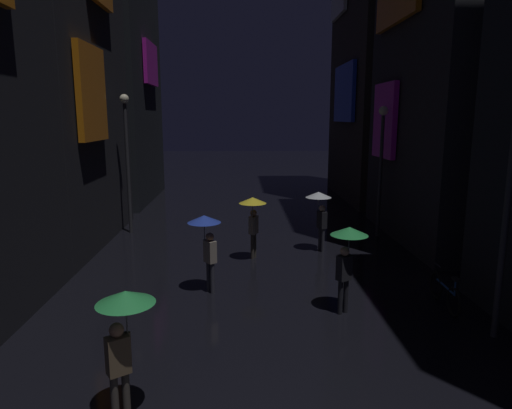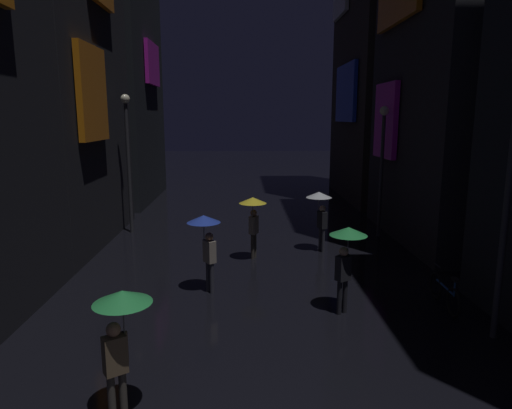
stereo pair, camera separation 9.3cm
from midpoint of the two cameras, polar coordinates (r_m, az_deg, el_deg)
The scene contains 9 objects.
pedestrian_near_crossing_green at distance 11.12m, azimuth 11.14°, elevation -5.09°, with size 0.90×0.90×2.12m.
pedestrian_midstreet_centre_blue at distance 12.27m, azimuth -6.47°, elevation -3.44°, with size 0.90×0.90×2.12m.
pedestrian_foreground_left_yellow at distance 14.99m, azimuth -0.56°, elevation -0.75°, with size 0.90×0.90×2.12m.
pedestrian_far_right_clear at distance 16.12m, azimuth 7.79°, elevation -0.02°, with size 0.90×0.90×2.12m.
pedestrian_foreground_right_green at distance 7.40m, azimuth -16.62°, elevation -13.70°, with size 0.90×0.90×2.12m.
bicycle_parked_at_storefront at distance 12.49m, azimuth 22.34°, elevation -10.12°, with size 0.15×1.82×0.96m.
streetlamp_right_near at distance 10.58m, azimuth 29.10°, elevation 4.11°, with size 0.36×0.36×5.97m.
streetlamp_right_far at distance 18.44m, azimuth 15.25°, elevation 5.94°, with size 0.36×0.36×5.10m.
streetlamp_left_far at distance 19.02m, azimuth -15.98°, elevation 6.82°, with size 0.36×0.36×5.57m.
Camera 1 is at (-0.50, -4.26, 4.69)m, focal length 32.00 mm.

